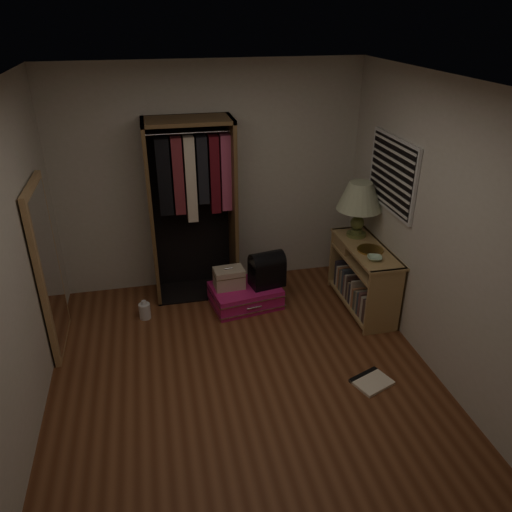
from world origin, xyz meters
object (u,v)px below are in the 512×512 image
(train_case, at_px, (229,278))
(white_jug, at_px, (145,311))
(floor_mirror, at_px, (48,269))
(pink_suitcase, at_px, (245,295))
(console_bookshelf, at_px, (362,274))
(open_wardrobe, at_px, (193,194))
(black_bag, at_px, (267,268))
(table_lamp, at_px, (360,197))

(train_case, distance_m, white_jug, 0.99)
(floor_mirror, distance_m, pink_suitcase, 2.12)
(white_jug, bearing_deg, floor_mirror, -161.15)
(console_bookshelf, height_order, white_jug, console_bookshelf)
(console_bookshelf, bearing_deg, open_wardrobe, 157.63)
(open_wardrobe, bearing_deg, console_bookshelf, -22.37)
(open_wardrobe, xyz_separation_m, train_case, (0.31, -0.42, -0.87))
(pink_suitcase, bearing_deg, white_jug, 173.09)
(black_bag, relative_size, table_lamp, 0.66)
(table_lamp, bearing_deg, black_bag, 179.85)
(open_wardrobe, distance_m, table_lamp, 1.84)
(console_bookshelf, xyz_separation_m, train_case, (-1.46, 0.31, -0.04))
(console_bookshelf, relative_size, white_jug, 5.15)
(pink_suitcase, distance_m, train_case, 0.29)
(open_wardrobe, bearing_deg, pink_suitcase, -42.61)
(open_wardrobe, relative_size, floor_mirror, 1.21)
(table_lamp, bearing_deg, console_bookshelf, -90.96)
(table_lamp, bearing_deg, pink_suitcase, 179.36)
(pink_suitcase, height_order, black_bag, black_bag)
(black_bag, bearing_deg, train_case, 163.80)
(black_bag, bearing_deg, floor_mirror, 177.63)
(pink_suitcase, xyz_separation_m, table_lamp, (1.28, -0.01, 1.09))
(floor_mirror, relative_size, white_jug, 7.82)
(console_bookshelf, relative_size, pink_suitcase, 1.32)
(table_lamp, relative_size, white_jug, 2.89)
(pink_suitcase, bearing_deg, open_wardrobe, 128.56)
(table_lamp, distance_m, white_jug, 2.66)
(console_bookshelf, xyz_separation_m, open_wardrobe, (-1.77, 0.73, 0.82))
(black_bag, relative_size, white_jug, 1.90)
(floor_mirror, relative_size, black_bag, 4.12)
(open_wardrobe, height_order, table_lamp, open_wardrobe)
(open_wardrobe, height_order, white_jug, open_wardrobe)
(console_bookshelf, relative_size, black_bag, 2.71)
(train_case, xyz_separation_m, table_lamp, (1.46, -0.05, 0.86))
(console_bookshelf, height_order, pink_suitcase, console_bookshelf)
(black_bag, height_order, white_jug, black_bag)
(console_bookshelf, xyz_separation_m, floor_mirror, (-3.24, -0.04, 0.45))
(open_wardrobe, height_order, pink_suitcase, open_wardrobe)
(open_wardrobe, bearing_deg, floor_mirror, -152.23)
(console_bookshelf, height_order, floor_mirror, floor_mirror)
(open_wardrobe, bearing_deg, white_jug, -142.57)
(train_case, relative_size, table_lamp, 0.56)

